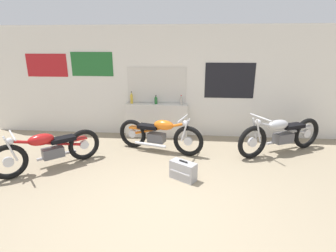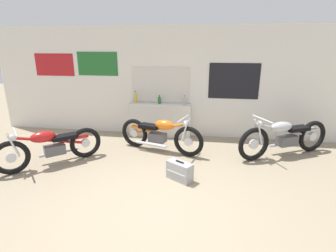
{
  "view_description": "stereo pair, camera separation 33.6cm",
  "coord_description": "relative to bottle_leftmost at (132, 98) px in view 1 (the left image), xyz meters",
  "views": [
    {
      "loc": [
        0.42,
        -3.23,
        2.33
      ],
      "look_at": [
        -0.04,
        1.99,
        0.7
      ],
      "focal_mm": 28.0,
      "sensor_mm": 36.0,
      "label": 1
    },
    {
      "loc": [
        0.75,
        -3.19,
        2.33
      ],
      "look_at": [
        -0.04,
        1.99,
        0.7
      ],
      "focal_mm": 28.0,
      "sensor_mm": 36.0,
      "label": 2
    }
  ],
  "objects": [
    {
      "name": "bottle_left_center",
      "position": [
        0.63,
        0.01,
        -0.04
      ],
      "size": [
        0.08,
        0.08,
        0.22
      ],
      "color": "#23662D",
      "rests_on": "sill_counter"
    },
    {
      "name": "wall_back",
      "position": [
        1.09,
        0.17,
        0.39
      ],
      "size": [
        10.0,
        0.07,
        2.8
      ],
      "color": "silver",
      "rests_on": "ground_plane"
    },
    {
      "name": "ground_plane",
      "position": [
        1.1,
        -3.33,
        -1.01
      ],
      "size": [
        24.0,
        24.0,
        0.0
      ],
      "primitive_type": "plane",
      "color": "gray"
    },
    {
      "name": "motorcycle_red",
      "position": [
        -1.19,
        -2.08,
        -0.61
      ],
      "size": [
        1.57,
        1.46,
        0.82
      ],
      "color": "black",
      "rests_on": "ground_plane"
    },
    {
      "name": "bottle_center",
      "position": [
        1.28,
        -0.03,
        -0.03
      ],
      "size": [
        0.07,
        0.07,
        0.24
      ],
      "color": "#B7B2A8",
      "rests_on": "sill_counter"
    },
    {
      "name": "motorcycle_orange",
      "position": [
        0.84,
        -1.05,
        -0.6
      ],
      "size": [
        1.98,
        0.8,
        0.85
      ],
      "color": "black",
      "rests_on": "ground_plane"
    },
    {
      "name": "hard_case_silver",
      "position": [
        1.42,
        -2.3,
        -0.84
      ],
      "size": [
        0.51,
        0.43,
        0.36
      ],
      "color": "#9E9EA3",
      "rests_on": "ground_plane"
    },
    {
      "name": "sill_counter",
      "position": [
        0.64,
        -0.01,
        -0.57
      ],
      "size": [
        1.62,
        0.28,
        0.87
      ],
      "color": "silver",
      "rests_on": "ground_plane"
    },
    {
      "name": "bottle_leftmost",
      "position": [
        0.0,
        0.0,
        0.0
      ],
      "size": [
        0.07,
        0.07,
        0.31
      ],
      "color": "gold",
      "rests_on": "sill_counter"
    },
    {
      "name": "motorcycle_silver",
      "position": [
        3.54,
        -0.89,
        -0.58
      ],
      "size": [
        2.06,
        1.14,
        0.9
      ],
      "color": "black",
      "rests_on": "ground_plane"
    }
  ]
}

